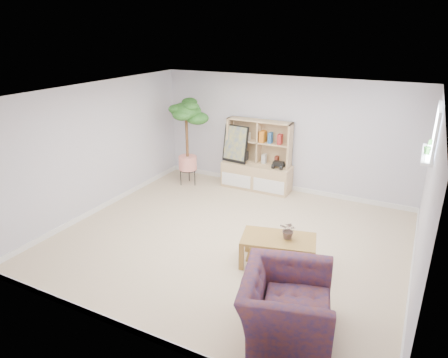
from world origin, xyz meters
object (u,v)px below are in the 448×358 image
at_px(coffee_table, 278,251).
at_px(floor_tree, 187,143).
at_px(storage_unit, 257,156).
at_px(armchair, 286,301).

distance_m(coffee_table, floor_tree, 3.69).
bearing_deg(coffee_table, floor_tree, 129.46).
height_order(storage_unit, coffee_table, storage_unit).
bearing_deg(storage_unit, floor_tree, -163.15).
height_order(floor_tree, armchair, floor_tree).
height_order(storage_unit, floor_tree, floor_tree).
bearing_deg(armchair, coffee_table, 9.13).
bearing_deg(coffee_table, armchair, -80.55).
xyz_separation_m(coffee_table, floor_tree, (-2.89, 2.17, 0.73)).
distance_m(storage_unit, coffee_table, 3.02).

